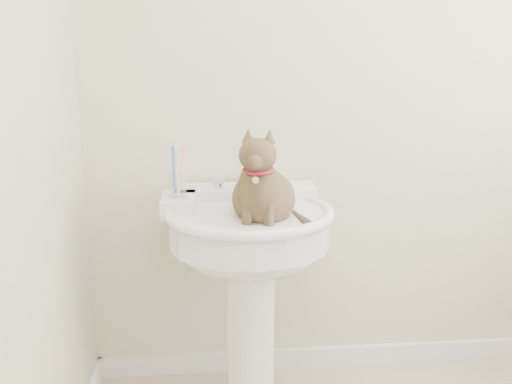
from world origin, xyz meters
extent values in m
cube|color=white|center=(0.00, 1.09, 0.04)|extent=(2.20, 0.02, 0.09)
cylinder|color=white|center=(-0.47, 0.80, 0.33)|extent=(0.18, 0.18, 0.65)
cylinder|color=white|center=(-0.47, 0.80, 0.75)|extent=(0.57, 0.57, 0.12)
ellipsoid|color=white|center=(-0.47, 0.80, 0.69)|extent=(0.53, 0.46, 0.21)
torus|color=white|center=(-0.47, 0.80, 0.81)|extent=(0.61, 0.61, 0.04)
cube|color=white|center=(-0.47, 1.01, 0.82)|extent=(0.54, 0.14, 0.06)
cube|color=white|center=(-0.73, 0.89, 0.82)|extent=(0.12, 0.19, 0.06)
cylinder|color=silver|center=(-0.47, 0.96, 0.88)|extent=(0.05, 0.05, 0.05)
cylinder|color=silver|center=(-0.47, 0.91, 0.91)|extent=(0.04, 0.04, 0.14)
sphere|color=white|center=(-0.58, 0.98, 0.90)|extent=(0.06, 0.06, 0.06)
sphere|color=white|center=(-0.36, 0.98, 0.90)|extent=(0.06, 0.06, 0.06)
cube|color=orange|center=(-0.43, 1.05, 0.87)|extent=(0.10, 0.07, 0.03)
cylinder|color=silver|center=(-0.73, 0.87, 0.86)|extent=(0.07, 0.07, 0.01)
cylinder|color=white|center=(-0.73, 0.87, 0.90)|extent=(0.06, 0.06, 0.09)
cylinder|color=#3D51EE|center=(-0.74, 0.87, 0.95)|extent=(0.01, 0.01, 0.17)
cylinder|color=white|center=(-0.73, 0.87, 0.95)|extent=(0.01, 0.01, 0.17)
cylinder|color=pink|center=(-0.71, 0.87, 0.95)|extent=(0.01, 0.01, 0.17)
ellipsoid|color=brown|center=(-0.43, 0.76, 0.87)|extent=(0.22, 0.25, 0.20)
ellipsoid|color=brown|center=(-0.43, 0.67, 0.94)|extent=(0.14, 0.13, 0.18)
ellipsoid|color=brown|center=(-0.43, 0.64, 1.05)|extent=(0.12, 0.11, 0.11)
cone|color=brown|center=(-0.47, 0.66, 1.11)|extent=(0.04, 0.04, 0.05)
cone|color=brown|center=(-0.40, 0.66, 1.11)|extent=(0.04, 0.04, 0.05)
cylinder|color=brown|center=(-0.32, 0.78, 0.81)|extent=(0.03, 0.03, 0.23)
torus|color=maroon|center=(-0.43, 0.65, 1.00)|extent=(0.10, 0.10, 0.01)
camera|label=1|loc=(-0.63, -1.22, 1.45)|focal=42.00mm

